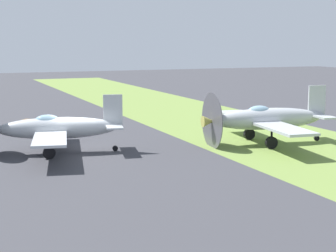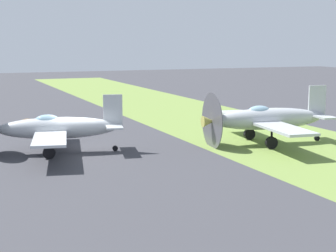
% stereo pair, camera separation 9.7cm
% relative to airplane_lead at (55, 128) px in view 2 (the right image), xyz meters
% --- Properties ---
extents(ground_plane, '(160.00, 160.00, 0.00)m').
position_rel_airplane_lead_xyz_m(ground_plane, '(-0.05, -1.06, -1.41)').
color(ground_plane, '#38383D').
extents(grass_verge, '(120.00, 11.00, 0.01)m').
position_rel_airplane_lead_xyz_m(grass_verge, '(-0.05, -13.65, -1.41)').
color(grass_verge, olive).
rests_on(grass_verge, ground).
extents(airplane_lead, '(9.51, 7.60, 3.37)m').
position_rel_airplane_lead_xyz_m(airplane_lead, '(0.00, 0.00, 0.00)').
color(airplane_lead, '#B2B7BC').
rests_on(airplane_lead, ground).
extents(airplane_wingman, '(10.25, 8.13, 3.63)m').
position_rel_airplane_lead_xyz_m(airplane_wingman, '(-2.11, -12.27, 0.11)').
color(airplane_wingman, '#B2B7BC').
rests_on(airplane_wingman, ground).
extents(supply_crate, '(1.26, 1.26, 0.64)m').
position_rel_airplane_lead_xyz_m(supply_crate, '(9.25, 0.11, -1.09)').
color(supply_crate, olive).
rests_on(supply_crate, ground).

